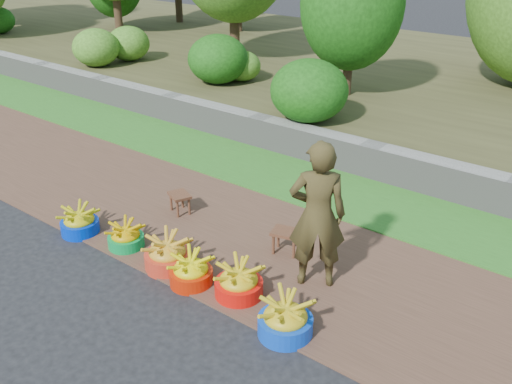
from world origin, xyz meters
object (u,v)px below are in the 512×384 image
Objects in this scene: basin_d at (191,271)px; basin_e at (239,282)px; basin_a at (79,222)px; basin_c at (168,254)px; stool_left at (180,198)px; stool_right at (286,235)px; vendor_woman at (317,215)px; basin_b at (126,237)px; basin_f at (285,319)px.

basin_d is 0.59m from basin_e.
basin_c is (1.50, 0.13, 0.02)m from basin_a.
stool_left is (-1.87, 0.99, 0.07)m from basin_e.
basin_c is 1.39× the size of stool_left.
basin_c is 0.45m from basin_d.
vendor_woman reaches higher than stool_right.
basin_e reaches higher than basin_a.
stool_right reaches higher than stool_left.
basin_d is at bearing 4.27° from vendor_woman.
basin_d reaches higher than basin_b.
basin_f is at bearing -15.11° from basin_e.
basin_a is 3.29m from basin_f.
basin_a is 3.25m from vendor_woman.
stool_left is at bearing -40.68° from vendor_woman.
stool_right is at bearing 33.68° from basin_b.
basin_b is 0.85× the size of basin_e.
stool_right is at bearing 1.41° from stool_left.
basin_d is at bearing 1.83° from basin_a.
basin_d is at bearing -165.48° from basin_e.
basin_c is at bearing 4.99° from basin_a.
basin_a is at bearing -175.01° from basin_c.
basin_c is 1.00× the size of basin_f.
stool_right is (0.47, 1.18, 0.10)m from basin_d.
vendor_woman reaches higher than stool_left.
stool_right is at bearing 68.14° from basin_d.
basin_a is at bearing -152.87° from stool_right.
basin_c reaches higher than basin_e.
stool_right is (1.66, 1.11, 0.11)m from basin_b.
basin_c and basin_f have the same top height.
basin_c is at bearing 0.01° from basin_b.
vendor_woman reaches higher than basin_a.
basin_e is at bearing 20.14° from vendor_woman.
basin_e is at bearing 14.52° from basin_d.
basin_c is 0.32× the size of vendor_woman.
basin_a is 1.95m from basin_d.
basin_c is 1.37m from stool_left.
basin_c is 1.37× the size of stool_right.
vendor_woman is (2.28, 0.80, 0.72)m from basin_b.
stool_left is at bearing 155.68° from basin_f.
basin_b is 1.12× the size of stool_right.
basin_c is 1.02m from basin_e.
basin_c is at bearing -6.77° from vendor_woman.
vendor_woman is at bearing 38.50° from basin_d.
basin_f reaches higher than basin_b.
basin_b is at bearing -179.99° from basin_c.
basin_d is at bearing -8.84° from basin_c.
basin_e reaches higher than stool_right.
basin_e is 1.32× the size of stool_right.
basin_b reaches higher than stool_left.
basin_b is 1.19m from basin_d.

